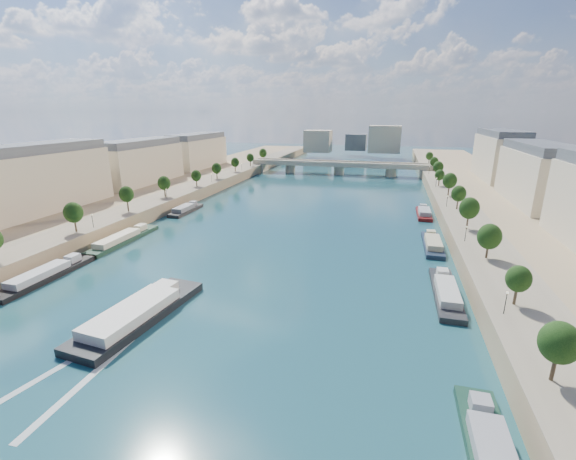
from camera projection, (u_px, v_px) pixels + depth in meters
The scene contains 17 objects.
ground at pixel (289, 229), 130.97m from camera, with size 700.00×700.00×0.00m, color #0D2B3D.
quay_left at pixel (109, 208), 148.02m from camera, with size 44.00×520.00×5.00m, color #9E8460.
quay_right at pixel (527, 239), 112.46m from camera, with size 44.00×520.00×5.00m, color #9E8460.
pave_left at pixel (142, 204), 143.56m from camera, with size 14.00×520.00×0.10m, color gray.
pave_right at pixel (472, 227), 115.41m from camera, with size 14.00×520.00×0.10m, color gray.
trees_left at pixel (148, 189), 143.31m from camera, with size 4.80×268.80×8.26m.
trees_right at pixel (462, 202), 123.53m from camera, with size 4.80×268.80×8.26m.
lamps_left at pixel (135, 204), 132.41m from camera, with size 0.36×200.36×4.28m.
lamps_right at pixel (455, 213), 120.33m from camera, with size 0.36×200.36×4.28m.
buildings_left at pixel (97, 167), 158.19m from camera, with size 16.00×226.00×23.20m.
buildings_right at pixel (571, 187), 116.21m from camera, with size 16.00×226.00×23.20m.
skyline at pixel (358, 140), 328.51m from camera, with size 79.00×42.00×22.00m.
bridge at pixel (339, 166), 243.75m from camera, with size 112.00×12.00×8.15m.
tour_barge at pixel (139, 314), 73.66m from camera, with size 11.64×30.77×4.08m.
wake at pixel (73, 373), 58.73m from camera, with size 10.74×26.02×0.04m.
moored_barges_left at pixel (41, 278), 90.31m from camera, with size 5.00×153.23×3.60m.
moored_barges_right at pixel (448, 301), 79.12m from camera, with size 5.00×166.56×3.60m.
Camera 1 is at (32.01, -21.12, 38.20)m, focal length 24.00 mm.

